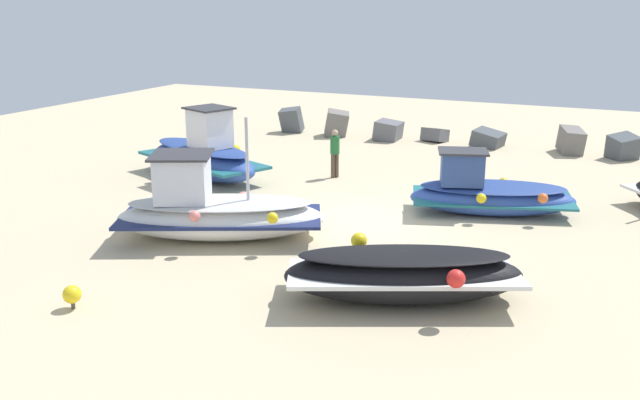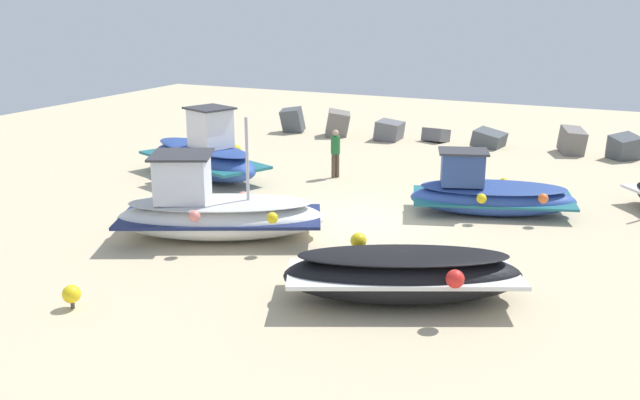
{
  "view_description": "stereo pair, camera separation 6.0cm",
  "coord_description": "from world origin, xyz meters",
  "px_view_note": "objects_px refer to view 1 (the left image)",
  "views": [
    {
      "loc": [
        6.7,
        -17.84,
        6.03
      ],
      "look_at": [
        -0.82,
        -1.64,
        0.9
      ],
      "focal_mm": 39.83,
      "sensor_mm": 36.0,
      "label": 1
    },
    {
      "loc": [
        6.75,
        -17.81,
        6.03
      ],
      "look_at": [
        -0.82,
        -1.64,
        0.9
      ],
      "focal_mm": 39.83,
      "sensor_mm": 36.0,
      "label": 2
    }
  ],
  "objects_px": {
    "person_walking": "(335,150)",
    "mooring_buoy_0": "(72,295)",
    "fishing_boat_0": "(488,194)",
    "fishing_boat_1": "(403,274)",
    "fishing_boat_3": "(216,212)",
    "fishing_boat_5": "(203,156)"
  },
  "relations": [
    {
      "from": "fishing_boat_0",
      "to": "fishing_boat_5",
      "type": "xyz_separation_m",
      "value": [
        -9.78,
        0.03,
        0.19
      ]
    },
    {
      "from": "fishing_boat_5",
      "to": "mooring_buoy_0",
      "type": "bearing_deg",
      "value": -49.22
    },
    {
      "from": "fishing_boat_0",
      "to": "mooring_buoy_0",
      "type": "distance_m",
      "value": 11.78
    },
    {
      "from": "fishing_boat_0",
      "to": "fishing_boat_1",
      "type": "height_order",
      "value": "fishing_boat_0"
    },
    {
      "from": "fishing_boat_1",
      "to": "person_walking",
      "type": "xyz_separation_m",
      "value": [
        -5.43,
        8.86,
        0.38
      ]
    },
    {
      "from": "fishing_boat_1",
      "to": "fishing_boat_3",
      "type": "xyz_separation_m",
      "value": [
        -5.65,
        1.75,
        0.11
      ]
    },
    {
      "from": "fishing_boat_0",
      "to": "fishing_boat_5",
      "type": "relative_size",
      "value": 0.88
    },
    {
      "from": "fishing_boat_5",
      "to": "fishing_boat_0",
      "type": "bearing_deg",
      "value": 20.74
    },
    {
      "from": "fishing_boat_3",
      "to": "fishing_boat_1",
      "type": "bearing_deg",
      "value": 137.21
    },
    {
      "from": "fishing_boat_0",
      "to": "fishing_boat_3",
      "type": "relative_size",
      "value": 0.86
    },
    {
      "from": "person_walking",
      "to": "fishing_boat_1",
      "type": "bearing_deg",
      "value": -26.51
    },
    {
      "from": "fishing_boat_3",
      "to": "mooring_buoy_0",
      "type": "distance_m",
      "value": 4.96
    },
    {
      "from": "fishing_boat_3",
      "to": "mooring_buoy_0",
      "type": "bearing_deg",
      "value": 61.96
    },
    {
      "from": "fishing_boat_5",
      "to": "mooring_buoy_0",
      "type": "relative_size",
      "value": 11.27
    },
    {
      "from": "person_walking",
      "to": "mooring_buoy_0",
      "type": "bearing_deg",
      "value": -60.08
    },
    {
      "from": "fishing_boat_0",
      "to": "person_walking",
      "type": "xyz_separation_m",
      "value": [
        -5.7,
        2.0,
        0.39
      ]
    },
    {
      "from": "person_walking",
      "to": "mooring_buoy_0",
      "type": "height_order",
      "value": "person_walking"
    },
    {
      "from": "mooring_buoy_0",
      "to": "fishing_boat_1",
      "type": "bearing_deg",
      "value": 28.57
    },
    {
      "from": "fishing_boat_1",
      "to": "fishing_boat_5",
      "type": "xyz_separation_m",
      "value": [
        -9.5,
        6.89,
        0.18
      ]
    },
    {
      "from": "fishing_boat_1",
      "to": "fishing_boat_3",
      "type": "distance_m",
      "value": 5.92
    },
    {
      "from": "fishing_boat_3",
      "to": "person_walking",
      "type": "distance_m",
      "value": 7.12
    },
    {
      "from": "person_walking",
      "to": "mooring_buoy_0",
      "type": "distance_m",
      "value": 12.07
    }
  ]
}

